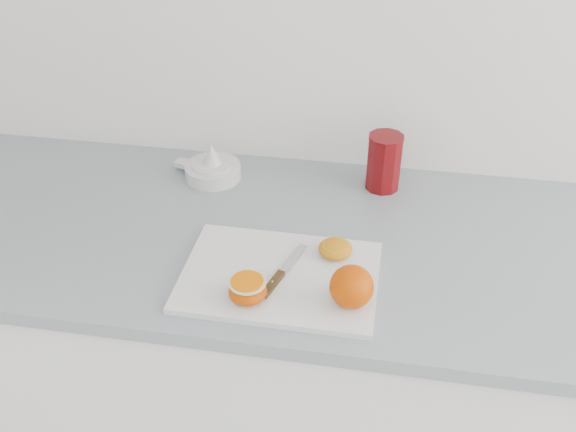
{
  "coord_description": "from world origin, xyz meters",
  "views": [
    {
      "loc": [
        0.08,
        0.65,
        1.67
      ],
      "look_at": [
        -0.09,
        1.66,
        0.96
      ],
      "focal_mm": 40.0,
      "sensor_mm": 36.0,
      "label": 1
    }
  ],
  "objects": [
    {
      "name": "counter",
      "position": [
        -0.13,
        1.7,
        0.45
      ],
      "size": [
        2.42,
        0.64,
        0.89
      ],
      "color": "white",
      "rests_on": "ground"
    },
    {
      "name": "cutting_board",
      "position": [
        -0.09,
        1.55,
        0.9
      ],
      "size": [
        0.36,
        0.26,
        0.01
      ],
      "primitive_type": "cube",
      "rotation": [
        0.0,
        0.0,
        -0.01
      ],
      "color": "white",
      "rests_on": "counter"
    },
    {
      "name": "whole_orange",
      "position": [
        0.05,
        1.49,
        0.94
      ],
      "size": [
        0.08,
        0.08,
        0.08
      ],
      "color": "#D65000",
      "rests_on": "cutting_board"
    },
    {
      "name": "half_orange",
      "position": [
        -0.13,
        1.47,
        0.92
      ],
      "size": [
        0.07,
        0.07,
        0.04
      ],
      "color": "#D65000",
      "rests_on": "cutting_board"
    },
    {
      "name": "squeezed_shell",
      "position": [
        0.01,
        1.63,
        0.92
      ],
      "size": [
        0.07,
        0.07,
        0.03
      ],
      "color": "orange",
      "rests_on": "cutting_board"
    },
    {
      "name": "paring_knife",
      "position": [
        -0.09,
        1.53,
        0.91
      ],
      "size": [
        0.06,
        0.16,
        0.01
      ],
      "color": "#4A3011",
      "rests_on": "cutting_board"
    },
    {
      "name": "citrus_juicer",
      "position": [
        -0.31,
        1.88,
        0.91
      ],
      "size": [
        0.16,
        0.13,
        0.09
      ],
      "color": "white",
      "rests_on": "counter"
    },
    {
      "name": "red_tumbler",
      "position": [
        0.08,
        1.91,
        0.95
      ],
      "size": [
        0.08,
        0.08,
        0.13
      ],
      "color": "maroon",
      "rests_on": "counter"
    }
  ]
}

